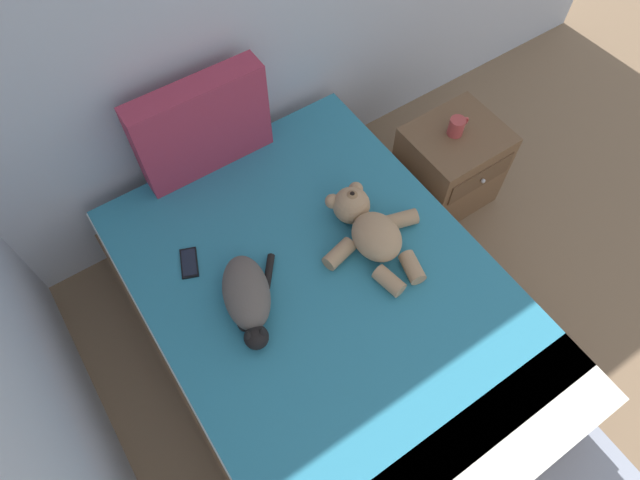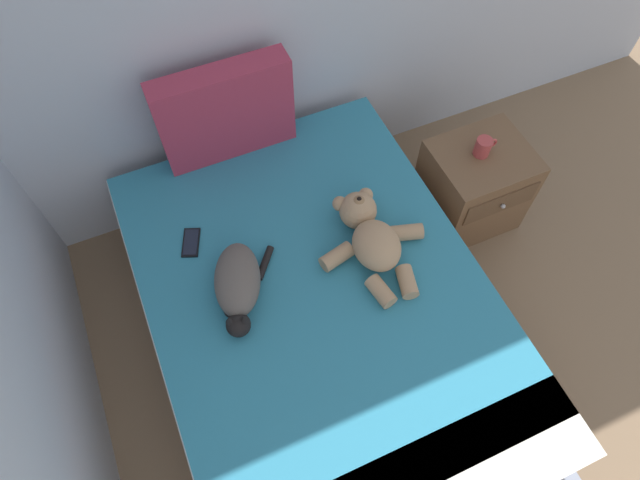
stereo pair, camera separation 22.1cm
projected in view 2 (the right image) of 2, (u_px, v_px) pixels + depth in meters
name	position (u px, v px, depth m)	size (l,w,h in m)	color
bed	(320.00, 319.00, 2.51)	(1.44, 2.00, 0.52)	brown
patterned_cushion	(226.00, 113.00, 2.51)	(0.63, 0.13, 0.48)	#A5334C
cat	(238.00, 284.00, 2.23)	(0.35, 0.42, 0.15)	#59514C
teddy_bear	(371.00, 236.00, 2.35)	(0.49, 0.55, 0.18)	tan
cell_phone	(191.00, 242.00, 2.41)	(0.12, 0.16, 0.01)	black
nightstand	(473.00, 186.00, 2.92)	(0.49, 0.45, 0.51)	brown
mug	(483.00, 147.00, 2.66)	(0.12, 0.08, 0.09)	#B23F3F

